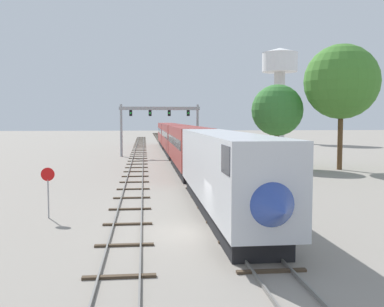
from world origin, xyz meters
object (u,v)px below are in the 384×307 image
(signal_gantry, at_px, (160,118))
(trackside_tree_left, at_px, (277,110))
(water_tower, at_px, (280,70))
(passenger_train, at_px, (179,142))
(trackside_tree_mid, at_px, (342,82))
(stop_sign, at_px, (48,185))

(signal_gantry, relative_size, trackside_tree_left, 1.26)
(trackside_tree_left, bearing_deg, signal_gantry, 126.89)
(signal_gantry, relative_size, water_tower, 0.53)
(water_tower, bearing_deg, passenger_train, -120.55)
(water_tower, height_order, trackside_tree_mid, water_tower)
(trackside_tree_left, bearing_deg, trackside_tree_mid, -24.66)
(signal_gantry, xyz_separation_m, water_tower, (30.20, 38.33, 11.60))
(water_tower, relative_size, stop_sign, 7.87)
(passenger_train, height_order, trackside_tree_mid, trackside_tree_mid)
(signal_gantry, bearing_deg, trackside_tree_mid, -46.28)
(trackside_tree_left, bearing_deg, stop_sign, -129.90)
(water_tower, relative_size, trackside_tree_left, 2.36)
(passenger_train, distance_m, trackside_tree_left, 14.05)
(signal_gantry, height_order, stop_sign, signal_gantry)
(passenger_train, xyz_separation_m, trackside_tree_left, (10.68, -8.20, 4.00))
(signal_gantry, height_order, trackside_tree_mid, trackside_tree_mid)
(passenger_train, distance_m, signal_gantry, 9.81)
(trackside_tree_mid, bearing_deg, signal_gantry, 133.72)
(passenger_train, relative_size, signal_gantry, 7.18)
(signal_gantry, relative_size, stop_sign, 4.20)
(passenger_train, distance_m, trackside_tree_mid, 21.50)
(signal_gantry, xyz_separation_m, trackside_tree_left, (12.93, -17.23, 0.87))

